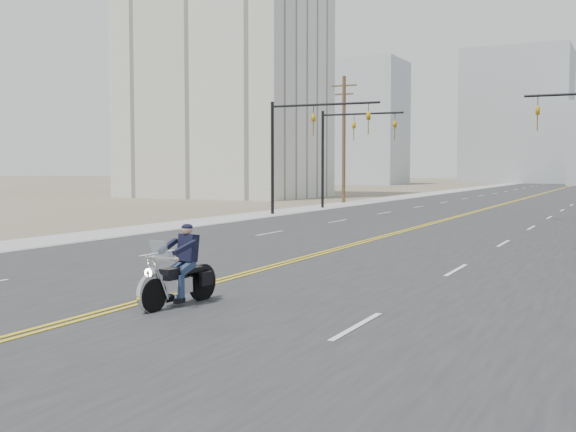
# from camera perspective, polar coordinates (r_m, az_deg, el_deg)

# --- Properties ---
(road) EXTENTS (20.00, 200.00, 0.01)m
(road) POSITION_cam_1_polar(r_m,az_deg,el_deg) (78.79, 18.86, 1.50)
(road) COLOR #303033
(road) RESTS_ON ground
(sidewalk_left) EXTENTS (3.00, 200.00, 0.01)m
(sidewalk_left) POSITION_cam_1_polar(r_m,az_deg,el_deg) (80.98, 10.76, 1.69)
(sidewalk_left) COLOR #A5A5A0
(sidewalk_left) RESTS_ON ground
(traffic_mast_left) EXTENTS (7.10, 0.26, 7.00)m
(traffic_mast_left) POSITION_cam_1_polar(r_m,az_deg,el_deg) (44.25, 1.11, 6.45)
(traffic_mast_left) COLOR black
(traffic_mast_left) RESTS_ON ground
(traffic_mast_far) EXTENTS (6.10, 0.26, 7.00)m
(traffic_mast_far) POSITION_cam_1_polar(r_m,az_deg,el_deg) (51.74, 4.49, 5.99)
(traffic_mast_far) COLOR black
(traffic_mast_far) RESTS_ON ground
(utility_pole_left) EXTENTS (2.20, 0.30, 10.50)m
(utility_pole_left) POSITION_cam_1_polar(r_m,az_deg,el_deg) (60.37, 4.43, 6.25)
(utility_pole_left) COLOR brown
(utility_pole_left) RESTS_ON ground
(apartment_block) EXTENTS (18.00, 14.00, 30.00)m
(apartment_block) POSITION_cam_1_polar(r_m,az_deg,el_deg) (74.44, -4.97, 13.15)
(apartment_block) COLOR silver
(apartment_block) RESTS_ON ground
(haze_bldg_a) EXTENTS (14.00, 12.00, 22.00)m
(haze_bldg_a) POSITION_cam_1_polar(r_m,az_deg,el_deg) (131.20, 5.97, 7.32)
(haze_bldg_a) COLOR #B7BCC6
(haze_bldg_a) RESTS_ON ground
(haze_bldg_d) EXTENTS (20.00, 15.00, 26.00)m
(haze_bldg_d) POSITION_cam_1_polar(r_m,az_deg,el_deg) (150.05, 17.65, 7.49)
(haze_bldg_d) COLOR #ADB2B7
(haze_bldg_d) RESTS_ON ground
(haze_bldg_f) EXTENTS (12.00, 12.00, 16.00)m
(haze_bldg_f) POSITION_cam_1_polar(r_m,az_deg,el_deg) (150.51, 2.51, 5.74)
(haze_bldg_f) COLOR #ADB2B7
(haze_bldg_f) RESTS_ON ground
(motorcyclist) EXTENTS (1.19, 2.29, 1.72)m
(motorcyclist) POSITION_cam_1_polar(r_m,az_deg,el_deg) (15.23, -8.66, -3.89)
(motorcyclist) COLOR black
(motorcyclist) RESTS_ON ground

